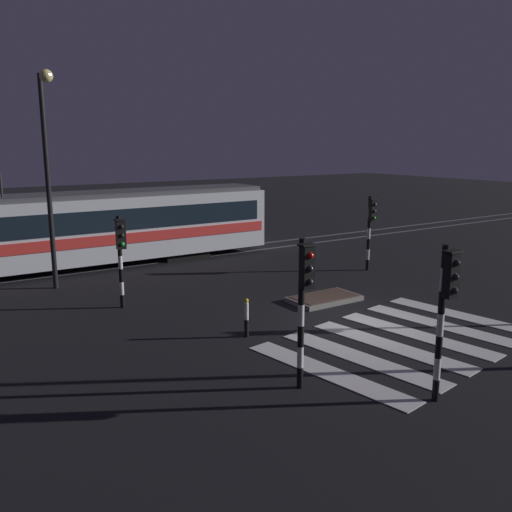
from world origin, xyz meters
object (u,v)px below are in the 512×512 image
traffic_light_kerb_mid_left (446,301)px  traffic_light_corner_far_right (371,222)px  tram (74,229)px  bollard_island_edge (246,318)px  street_lamp_trackside_left (48,156)px  traffic_light_corner_far_left (121,248)px  traffic_light_corner_near_left (304,292)px

traffic_light_kerb_mid_left → traffic_light_corner_far_right: bearing=52.1°
traffic_light_corner_far_right → tram: bearing=145.8°
tram → bollard_island_edge: size_ratio=16.11×
street_lamp_trackside_left → bollard_island_edge: (3.14, -8.08, -4.28)m
traffic_light_corner_far_left → bollard_island_edge: 5.09m
traffic_light_kerb_mid_left → bollard_island_edge: 5.89m
traffic_light_kerb_mid_left → traffic_light_corner_near_left: traffic_light_corner_near_left is taller
traffic_light_kerb_mid_left → traffic_light_corner_far_left: bearing=107.6°
traffic_light_kerb_mid_left → street_lamp_trackside_left: (-4.39, 13.60, 2.63)m
tram → bollard_island_edge: (1.64, -11.00, -1.19)m
traffic_light_corner_far_left → street_lamp_trackside_left: street_lamp_trackside_left is taller
traffic_light_corner_near_left → bollard_island_edge: bearing=77.9°
traffic_light_corner_far_left → traffic_light_corner_far_right: bearing=-2.6°
traffic_light_corner_far_left → traffic_light_kerb_mid_left: traffic_light_kerb_mid_left is taller
traffic_light_corner_near_left → traffic_light_kerb_mid_left: bearing=-45.8°
street_lamp_trackside_left → traffic_light_corner_near_left: bearing=-78.3°
traffic_light_corner_far_right → bollard_island_edge: (-8.67, -4.00, -1.51)m
traffic_light_corner_far_right → bollard_island_edge: bearing=-155.3°
traffic_light_corner_far_right → street_lamp_trackside_left: bearing=160.9°
bollard_island_edge → traffic_light_kerb_mid_left: bearing=-77.2°
traffic_light_corner_far_left → bollard_island_edge: size_ratio=2.74×
traffic_light_corner_near_left → bollard_island_edge: (0.74, 3.47, -1.65)m
traffic_light_corner_far_right → tram: size_ratio=0.18×
traffic_light_corner_far_right → street_lamp_trackside_left: size_ratio=0.41×
tram → street_lamp_trackside_left: bearing=-117.2°
traffic_light_kerb_mid_left → traffic_light_corner_far_right: traffic_light_kerb_mid_left is taller
traffic_light_corner_near_left → traffic_light_corner_far_right: bearing=38.4°
street_lamp_trackside_left → tram: size_ratio=0.43×
traffic_light_corner_near_left → bollard_island_edge: 3.92m
street_lamp_trackside_left → bollard_island_edge: 9.67m
traffic_light_corner_far_left → street_lamp_trackside_left: 4.74m
tram → traffic_light_kerb_mid_left: bearing=-80.1°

